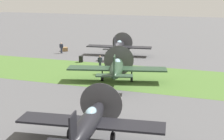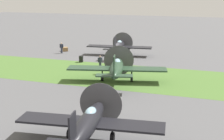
% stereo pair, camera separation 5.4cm
% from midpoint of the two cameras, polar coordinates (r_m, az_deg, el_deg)
% --- Properties ---
extents(ground_plane, '(160.00, 160.00, 0.00)m').
position_cam_midpoint_polar(ground_plane, '(47.49, 0.13, 2.32)').
color(ground_plane, '#515154').
extents(grass_verge, '(120.00, 11.00, 0.01)m').
position_cam_midpoint_polar(grass_verge, '(38.79, -4.29, -0.48)').
color(grass_verge, '#476B2D').
rests_on(grass_verge, ground).
extents(airplane_lead, '(10.23, 8.12, 3.62)m').
position_cam_midpoint_polar(airplane_lead, '(48.44, 1.31, 4.38)').
color(airplane_lead, black).
rests_on(airplane_lead, ground).
extents(airplane_wingman, '(11.08, 8.87, 3.93)m').
position_cam_midpoint_polar(airplane_wingman, '(34.31, 0.92, 0.41)').
color(airplane_wingman, '#233D28').
rests_on(airplane_wingman, ground).
extents(airplane_trail, '(10.09, 8.01, 3.57)m').
position_cam_midpoint_polar(airplane_trail, '(20.90, -4.15, -9.43)').
color(airplane_trail, black).
rests_on(airplane_trail, ground).
extents(ground_crew_chief, '(0.51, 0.45, 1.73)m').
position_cam_midpoint_polar(ground_crew_chief, '(40.41, -2.13, 1.48)').
color(ground_crew_chief, '#2D3342').
rests_on(ground_crew_chief, ground).
extents(ground_crew_mechanic, '(0.63, 0.38, 1.73)m').
position_cam_midpoint_polar(ground_crew_mechanic, '(51.15, -9.16, 4.05)').
color(ground_crew_mechanic, '#2D3342').
rests_on(ground_crew_mechanic, ground).
extents(fuel_drum, '(0.60, 0.60, 0.90)m').
position_cam_midpoint_polar(fuel_drum, '(44.49, -5.63, 2.01)').
color(fuel_drum, black).
rests_on(fuel_drum, ground).
extents(supply_crate, '(1.26, 1.26, 0.64)m').
position_cam_midpoint_polar(supply_crate, '(52.98, -8.57, 3.77)').
color(supply_crate, olive).
rests_on(supply_crate, ground).
extents(runway_marker_cone, '(0.36, 0.36, 0.44)m').
position_cam_midpoint_polar(runway_marker_cone, '(40.67, 9.26, 0.38)').
color(runway_marker_cone, orange).
rests_on(runway_marker_cone, ground).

